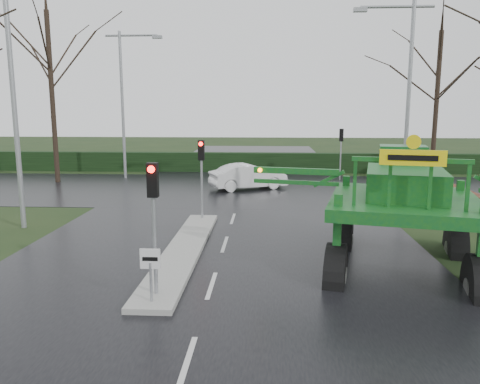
# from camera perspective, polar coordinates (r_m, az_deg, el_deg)

# --- Properties ---
(ground) EXTENTS (140.00, 140.00, 0.00)m
(ground) POSITION_cam_1_polar(r_m,az_deg,el_deg) (13.18, -3.48, -11.37)
(ground) COLOR black
(ground) RESTS_ON ground
(road_main) EXTENTS (14.00, 80.00, 0.02)m
(road_main) POSITION_cam_1_polar(r_m,az_deg,el_deg) (22.75, -0.51, -2.16)
(road_main) COLOR black
(road_main) RESTS_ON ground
(road_cross) EXTENTS (80.00, 12.00, 0.02)m
(road_cross) POSITION_cam_1_polar(r_m,az_deg,el_deg) (28.63, 0.30, 0.37)
(road_cross) COLOR black
(road_cross) RESTS_ON ground
(median_island) EXTENTS (1.20, 10.00, 0.16)m
(median_island) POSITION_cam_1_polar(r_m,az_deg,el_deg) (16.14, -6.84, -7.05)
(median_island) COLOR gray
(median_island) RESTS_ON ground
(hedge_row) EXTENTS (44.00, 0.90, 1.50)m
(hedge_row) POSITION_cam_1_polar(r_m,az_deg,el_deg) (36.44, 0.97, 3.63)
(hedge_row) COLOR black
(hedge_row) RESTS_ON ground
(brick_wall) EXTENTS (0.40, 20.00, 1.20)m
(brick_wall) POSITION_cam_1_polar(r_m,az_deg,el_deg) (29.88, 20.85, 1.28)
(brick_wall) COLOR #592D1E
(brick_wall) RESTS_ON ground
(keep_left_sign) EXTENTS (0.50, 0.07, 1.35)m
(keep_left_sign) POSITION_cam_1_polar(r_m,az_deg,el_deg) (11.66, -10.86, -8.90)
(keep_left_sign) COLOR gray
(keep_left_sign) RESTS_ON ground
(traffic_signal_near) EXTENTS (0.26, 0.33, 3.52)m
(traffic_signal_near) POSITION_cam_1_polar(r_m,az_deg,el_deg) (11.73, -10.52, -1.03)
(traffic_signal_near) COLOR gray
(traffic_signal_near) RESTS_ON ground
(traffic_signal_mid) EXTENTS (0.26, 0.33, 3.52)m
(traffic_signal_mid) POSITION_cam_1_polar(r_m,az_deg,el_deg) (20.00, -4.73, 3.63)
(traffic_signal_mid) COLOR gray
(traffic_signal_mid) RESTS_ON ground
(traffic_signal_far) EXTENTS (0.26, 0.33, 3.52)m
(traffic_signal_far) POSITION_cam_1_polar(r_m,az_deg,el_deg) (32.65, 12.22, 5.91)
(traffic_signal_far) COLOR gray
(traffic_signal_far) RESTS_ON ground
(street_light_left_near) EXTENTS (3.85, 0.30, 10.00)m
(street_light_left_near) POSITION_cam_1_polar(r_m,az_deg,el_deg) (20.64, -25.30, 12.38)
(street_light_left_near) COLOR gray
(street_light_left_near) RESTS_ON ground
(street_light_right) EXTENTS (3.85, 0.30, 10.00)m
(street_light_right) POSITION_cam_1_polar(r_m,az_deg,el_deg) (25.12, 19.25, 12.18)
(street_light_right) COLOR gray
(street_light_right) RESTS_ON ground
(street_light_left_far) EXTENTS (3.85, 0.30, 10.00)m
(street_light_left_far) POSITION_cam_1_polar(r_m,az_deg,el_deg) (33.63, -13.70, 11.77)
(street_light_left_far) COLOR gray
(street_light_left_far) RESTS_ON ground
(tree_left_far) EXTENTS (7.70, 7.70, 13.26)m
(tree_left_far) POSITION_cam_1_polar(r_m,az_deg,el_deg) (33.36, -22.10, 13.34)
(tree_left_far) COLOR black
(tree_left_far) RESTS_ON ground
(tree_right_far) EXTENTS (7.00, 7.00, 12.05)m
(tree_right_far) POSITION_cam_1_polar(r_m,az_deg,el_deg) (35.16, 22.97, 12.01)
(tree_right_far) COLOR black
(tree_right_far) RESTS_ON ground
(crop_sprayer) EXTENTS (9.12, 6.59, 5.20)m
(crop_sprayer) POSITION_cam_1_polar(r_m,az_deg,el_deg) (13.55, 12.01, -0.16)
(crop_sprayer) COLOR black
(crop_sprayer) RESTS_ON ground
(white_sedan) EXTENTS (4.95, 3.39, 1.54)m
(white_sedan) POSITION_cam_1_polar(r_m,az_deg,el_deg) (28.55, 1.04, 0.33)
(white_sedan) COLOR white
(white_sedan) RESTS_ON ground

